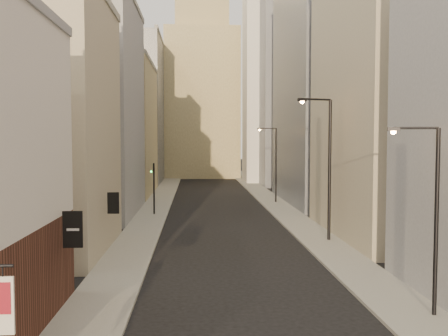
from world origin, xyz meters
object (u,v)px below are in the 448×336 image
at_px(clock_tower, 202,86).
at_px(white_tower, 268,72).
at_px(streetlamp_far, 274,160).
at_px(streetlamp_mid, 326,161).
at_px(traffic_light_left, 154,178).
at_px(streetlamp_near, 431,210).

distance_m(clock_tower, white_tower, 17.83).
bearing_deg(streetlamp_far, streetlamp_mid, -87.08).
xyz_separation_m(clock_tower, streetlamp_mid, (7.87, -63.87, -11.88)).
relative_size(clock_tower, traffic_light_left, 8.98).
height_order(clock_tower, streetlamp_mid, clock_tower).
bearing_deg(streetlamp_mid, clock_tower, 80.29).
distance_m(streetlamp_mid, streetlamp_far, 21.55).
height_order(white_tower, streetlamp_near, white_tower).
distance_m(white_tower, streetlamp_near, 66.57).
height_order(white_tower, traffic_light_left, white_tower).
xyz_separation_m(white_tower, traffic_light_left, (-16.28, -36.74, -15.06)).
distance_m(white_tower, streetlamp_far, 31.66).
bearing_deg(streetlamp_mid, traffic_light_left, 118.31).
relative_size(streetlamp_far, traffic_light_left, 1.71).
height_order(streetlamp_far, traffic_light_left, streetlamp_far).
bearing_deg(traffic_light_left, streetlamp_far, -141.59).
bearing_deg(streetlamp_near, streetlamp_far, 105.43).
relative_size(clock_tower, white_tower, 1.08).
height_order(streetlamp_mid, traffic_light_left, streetlamp_mid).
xyz_separation_m(clock_tower, traffic_light_left, (-5.28, -50.74, -14.09)).
relative_size(clock_tower, streetlamp_far, 5.24).
distance_m(white_tower, streetlamp_mid, 51.59).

